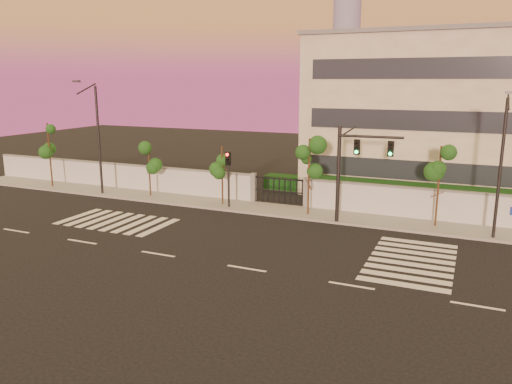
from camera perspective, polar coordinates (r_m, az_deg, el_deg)
ground at (r=23.82m, az=-1.07°, el=-8.74°), size 120.00×120.00×0.00m
sidewalk at (r=33.15m, az=6.57°, el=-2.52°), size 60.00×3.00×0.15m
perimeter_wall at (r=34.28m, az=7.53°, el=-0.33°), size 60.00×0.36×2.20m
hedge_row at (r=36.66m, az=10.32°, el=0.01°), size 41.00×4.25×1.80m
institutional_building at (r=42.19m, az=23.50°, el=8.14°), size 24.40×12.40×12.25m
road_markings at (r=27.65m, az=-0.78°, el=-5.66°), size 57.00×7.62×0.02m
street_tree_a at (r=44.05m, az=-22.59°, el=5.44°), size 1.57×1.25×5.34m
street_tree_b at (r=38.29m, az=-12.11°, el=3.74°), size 1.52×1.21×4.02m
street_tree_c at (r=34.76m, az=-3.86°, el=3.45°), size 1.46×1.16×4.30m
street_tree_d at (r=32.13m, az=6.14°, el=3.70°), size 1.48×1.18×5.09m
street_tree_e at (r=31.22m, az=20.30°, el=2.57°), size 1.51×1.20×4.97m
traffic_signal_main at (r=30.44m, az=10.82°, el=3.23°), size 3.84×0.43×6.07m
traffic_signal_secondary at (r=34.04m, az=-3.18°, el=2.28°), size 0.32×0.32×4.07m
streetlight_west at (r=39.69m, az=-17.73°, el=6.27°), size 0.52×2.10×8.71m
streetlight_east at (r=29.80m, az=26.23°, el=3.09°), size 0.49×1.97×8.17m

